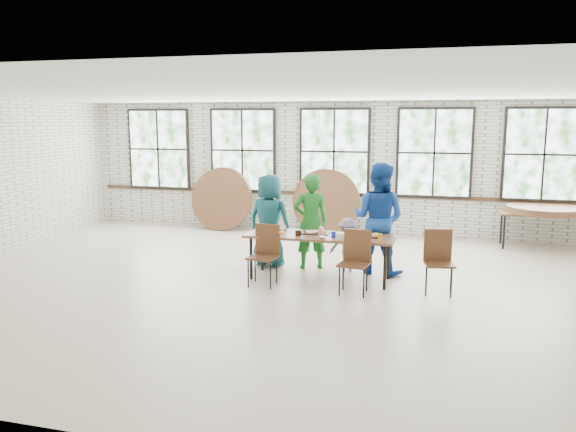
{
  "coord_description": "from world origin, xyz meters",
  "views": [
    {
      "loc": [
        2.32,
        -8.19,
        2.56
      ],
      "look_at": [
        0.0,
        0.4,
        1.05
      ],
      "focal_mm": 35.0,
      "sensor_mm": 36.0,
      "label": 1
    }
  ],
  "objects_px": {
    "chair_near_right": "(356,256)",
    "storage_table": "(545,215)",
    "chair_near_left": "(265,249)",
    "dining_table": "(320,238)"
  },
  "relations": [
    {
      "from": "chair_near_left",
      "to": "storage_table",
      "type": "xyz_separation_m",
      "value": [
        4.7,
        3.88,
        0.13
      ]
    },
    {
      "from": "dining_table",
      "to": "chair_near_left",
      "type": "height_order",
      "value": "chair_near_left"
    },
    {
      "from": "chair_near_left",
      "to": "chair_near_right",
      "type": "relative_size",
      "value": 1.0
    },
    {
      "from": "dining_table",
      "to": "chair_near_left",
      "type": "relative_size",
      "value": 2.54
    },
    {
      "from": "dining_table",
      "to": "chair_near_right",
      "type": "distance_m",
      "value": 0.87
    },
    {
      "from": "dining_table",
      "to": "storage_table",
      "type": "relative_size",
      "value": 1.31
    },
    {
      "from": "chair_near_left",
      "to": "storage_table",
      "type": "height_order",
      "value": "chair_near_left"
    },
    {
      "from": "chair_near_right",
      "to": "storage_table",
      "type": "bearing_deg",
      "value": 59.11
    },
    {
      "from": "chair_near_right",
      "to": "storage_table",
      "type": "xyz_separation_m",
      "value": [
        3.25,
        3.95,
        0.13
      ]
    },
    {
      "from": "dining_table",
      "to": "chair_near_right",
      "type": "bearing_deg",
      "value": -39.0
    }
  ]
}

